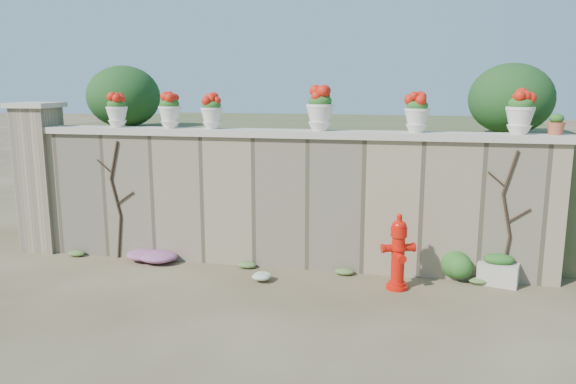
% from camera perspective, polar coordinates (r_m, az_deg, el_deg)
% --- Properties ---
extents(ground, '(80.00, 80.00, 0.00)m').
position_cam_1_polar(ground, '(7.24, -3.62, -11.73)').
color(ground, '#4C3E26').
rests_on(ground, ground).
extents(stone_wall, '(8.00, 0.40, 2.00)m').
position_cam_1_polar(stone_wall, '(8.61, -0.52, -1.01)').
color(stone_wall, '#8D7C5E').
rests_on(stone_wall, ground).
extents(wall_cap, '(8.10, 0.52, 0.10)m').
position_cam_1_polar(wall_cap, '(8.45, -0.54, 5.97)').
color(wall_cap, beige).
rests_on(wall_cap, stone_wall).
extents(gate_pillar, '(0.72, 0.72, 2.48)m').
position_cam_1_polar(gate_pillar, '(10.27, -23.78, 1.47)').
color(gate_pillar, '#8D7C5E').
rests_on(gate_pillar, ground).
extents(raised_fill, '(9.00, 6.00, 2.00)m').
position_cam_1_polar(raised_fill, '(11.71, 2.83, 2.20)').
color(raised_fill, '#384C23').
rests_on(raised_fill, ground).
extents(back_shrub_left, '(1.30, 1.30, 1.10)m').
position_cam_1_polar(back_shrub_left, '(10.67, -16.34, 9.28)').
color(back_shrub_left, '#143814').
rests_on(back_shrub_left, raised_fill).
extents(back_shrub_right, '(1.30, 1.30, 1.10)m').
position_cam_1_polar(back_shrub_right, '(9.56, 21.71, 8.79)').
color(back_shrub_right, '#143814').
rests_on(back_shrub_right, raised_fill).
extents(vine_left, '(0.60, 0.04, 1.91)m').
position_cam_1_polar(vine_left, '(9.35, -17.04, -0.59)').
color(vine_left, black).
rests_on(vine_left, ground).
extents(vine_right, '(0.60, 0.04, 1.91)m').
position_cam_1_polar(vine_right, '(8.33, 21.39, -2.26)').
color(vine_right, black).
rests_on(vine_right, ground).
extents(fire_hydrant, '(0.46, 0.33, 1.06)m').
position_cam_1_polar(fire_hydrant, '(7.84, 11.13, -5.97)').
color(fire_hydrant, red).
rests_on(fire_hydrant, ground).
extents(planter_box, '(0.60, 0.45, 0.45)m').
position_cam_1_polar(planter_box, '(8.49, 20.57, -7.45)').
color(planter_box, beige).
rests_on(planter_box, ground).
extents(green_shrub, '(0.54, 0.49, 0.52)m').
position_cam_1_polar(green_shrub, '(8.41, 16.80, -7.02)').
color(green_shrub, '#1E5119').
rests_on(green_shrub, ground).
extents(magenta_clump, '(0.89, 0.59, 0.24)m').
position_cam_1_polar(magenta_clump, '(9.16, -14.01, -6.29)').
color(magenta_clump, '#CD29BC').
rests_on(magenta_clump, ground).
extents(white_flowers, '(0.50, 0.40, 0.18)m').
position_cam_1_polar(white_flowers, '(8.13, -3.15, -8.43)').
color(white_flowers, white).
rests_on(white_flowers, ground).
extents(urn_pot_0, '(0.34, 0.34, 0.53)m').
position_cam_1_polar(urn_pot_0, '(9.39, -16.99, 7.90)').
color(urn_pot_0, silver).
rests_on(urn_pot_0, wall_cap).
extents(urn_pot_1, '(0.35, 0.35, 0.55)m').
position_cam_1_polar(urn_pot_1, '(8.99, -11.92, 8.09)').
color(urn_pot_1, silver).
rests_on(urn_pot_1, wall_cap).
extents(urn_pot_2, '(0.33, 0.33, 0.52)m').
position_cam_1_polar(urn_pot_2, '(8.74, -7.76, 8.07)').
color(urn_pot_2, silver).
rests_on(urn_pot_2, wall_cap).
extents(urn_pot_3, '(0.40, 0.40, 0.63)m').
position_cam_1_polar(urn_pot_3, '(8.33, 3.26, 8.37)').
color(urn_pot_3, silver).
rests_on(urn_pot_3, wall_cap).
extents(urn_pot_4, '(0.35, 0.35, 0.55)m').
position_cam_1_polar(urn_pot_4, '(8.24, 12.96, 7.80)').
color(urn_pot_4, silver).
rests_on(urn_pot_4, wall_cap).
extents(urn_pot_5, '(0.39, 0.39, 0.61)m').
position_cam_1_polar(urn_pot_5, '(8.37, 22.52, 7.48)').
color(urn_pot_5, silver).
rests_on(urn_pot_5, wall_cap).
extents(terracotta_pot, '(0.23, 0.23, 0.28)m').
position_cam_1_polar(terracotta_pot, '(8.48, 25.57, 6.13)').
color(terracotta_pot, '#AD5034').
rests_on(terracotta_pot, wall_cap).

